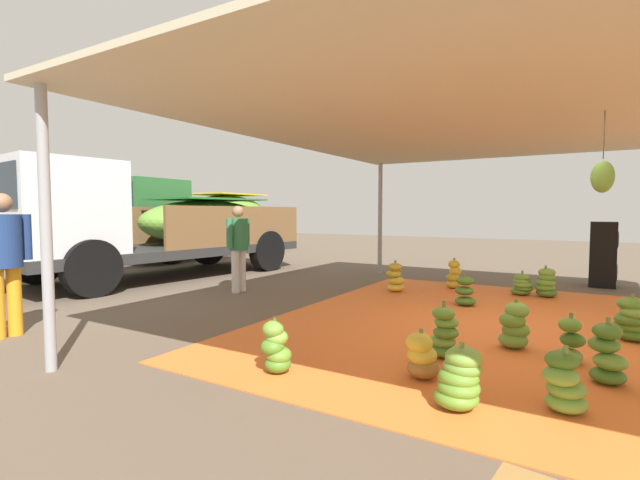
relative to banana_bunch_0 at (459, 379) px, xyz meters
The scene contains 22 objects.
ground_plane 4.12m from the banana_bunch_0, 49.57° to the left, with size 40.00×40.00×0.00m, color brown.
tarp_orange 2.68m from the banana_bunch_0, ahead, with size 6.51×5.57×0.01m, color orange.
tent_canopy 3.56m from the banana_bunch_0, ahead, with size 8.00×7.00×2.67m.
banana_bunch_0 is the anchor object (origin of this frame).
banana_bunch_1 5.17m from the banana_bunch_0, ahead, with size 0.43×0.43×0.43m.
banana_bunch_2 1.49m from the banana_bunch_0, 40.18° to the right, with size 0.39×0.39×0.56m.
banana_bunch_3 3.02m from the banana_bunch_0, 24.17° to the right, with size 0.48×0.48×0.54m.
banana_bunch_4 1.71m from the banana_bunch_0, 23.27° to the right, with size 0.35×0.35×0.49m.
banana_bunch_5 1.80m from the banana_bunch_0, ahead, with size 0.40×0.40×0.53m.
banana_bunch_6 3.87m from the banana_bunch_0, 12.38° to the left, with size 0.45×0.45×0.50m.
banana_bunch_7 1.17m from the banana_bunch_0, 20.75° to the left, with size 0.37×0.35×0.57m.
banana_bunch_9 5.21m from the banana_bunch_0, ahead, with size 0.43×0.43×0.54m.
banana_bunch_10 0.75m from the banana_bunch_0, 63.73° to the right, with size 0.41×0.41×0.49m.
banana_bunch_11 5.43m from the banana_bunch_0, 14.74° to the left, with size 0.36×0.38×0.58m.
banana_bunch_12 1.61m from the banana_bunch_0, 94.01° to the left, with size 0.33×0.35×0.52m.
banana_bunch_13 4.89m from the banana_bunch_0, 26.96° to the left, with size 0.42×0.43×0.58m.
banana_bunch_14 0.61m from the banana_bunch_0, 44.84° to the left, with size 0.32×0.32×0.44m.
cargo_truck_main 8.18m from the banana_bunch_0, 66.62° to the left, with size 6.62×3.13×2.40m.
cargo_truck_far 12.90m from the banana_bunch_0, 54.56° to the left, with size 7.00×2.71×2.40m.
worker_0 5.15m from the banana_bunch_0, 98.82° to the left, with size 0.62×0.38×1.69m.
worker_1 5.55m from the banana_bunch_0, 58.34° to the left, with size 0.58×0.35×1.58m.
speaker_stack 7.10m from the banana_bunch_0, ahead, with size 0.49×0.47×1.28m.
Camera 1 is at (-5.99, -0.91, 1.47)m, focal length 25.06 mm.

